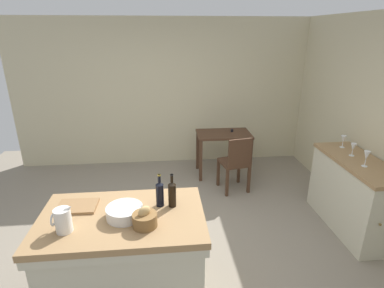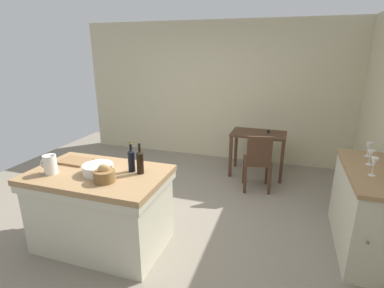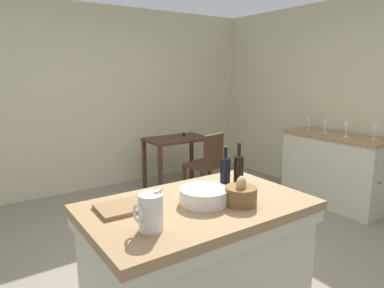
% 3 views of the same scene
% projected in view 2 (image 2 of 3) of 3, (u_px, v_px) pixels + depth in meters
% --- Properties ---
extents(ground_plane, '(6.76, 6.76, 0.00)m').
position_uv_depth(ground_plane, '(163.00, 221.00, 3.74)').
color(ground_plane, gray).
extents(wall_back, '(5.32, 0.12, 2.60)m').
position_uv_depth(wall_back, '(214.00, 92.00, 5.69)').
color(wall_back, beige).
rests_on(wall_back, ground).
extents(island_table, '(1.42, 0.89, 0.87)m').
position_uv_depth(island_table, '(101.00, 206.00, 3.17)').
color(island_table, '#99754C').
rests_on(island_table, ground).
extents(side_cabinet, '(0.52, 1.31, 0.92)m').
position_uv_depth(side_cabinet, '(366.00, 210.00, 3.10)').
color(side_cabinet, '#99754C').
rests_on(side_cabinet, ground).
extents(writing_desk, '(0.91, 0.57, 0.80)m').
position_uv_depth(writing_desk, '(258.00, 140.00, 4.97)').
color(writing_desk, '#472D1E').
rests_on(writing_desk, ground).
extents(wooden_chair, '(0.47, 0.47, 0.90)m').
position_uv_depth(wooden_chair, '(258.00, 160.00, 4.42)').
color(wooden_chair, '#472D1E').
rests_on(wooden_chair, ground).
extents(pitcher, '(0.17, 0.13, 0.24)m').
position_uv_depth(pitcher, '(50.00, 164.00, 2.98)').
color(pitcher, silver).
rests_on(pitcher, island_table).
extents(wash_bowl, '(0.31, 0.31, 0.10)m').
position_uv_depth(wash_bowl, '(98.00, 169.00, 3.00)').
color(wash_bowl, silver).
rests_on(wash_bowl, island_table).
extents(bread_basket, '(0.20, 0.20, 0.18)m').
position_uv_depth(bread_basket, '(105.00, 175.00, 2.81)').
color(bread_basket, brown).
rests_on(bread_basket, island_table).
extents(cutting_board, '(0.35, 0.26, 0.02)m').
position_uv_depth(cutting_board, '(75.00, 161.00, 3.32)').
color(cutting_board, olive).
rests_on(cutting_board, island_table).
extents(wine_bottle_dark, '(0.07, 0.07, 0.32)m').
position_uv_depth(wine_bottle_dark, '(140.00, 162.00, 2.98)').
color(wine_bottle_dark, black).
rests_on(wine_bottle_dark, island_table).
extents(wine_bottle_amber, '(0.07, 0.07, 0.31)m').
position_uv_depth(wine_bottle_amber, '(131.00, 160.00, 3.03)').
color(wine_bottle_amber, black).
rests_on(wine_bottle_amber, island_table).
extents(wine_glass_left, '(0.07, 0.07, 0.19)m').
position_uv_depth(wine_glass_left, '(374.00, 163.00, 2.80)').
color(wine_glass_left, white).
rests_on(wine_glass_left, side_cabinet).
extents(wine_glass_middle, '(0.07, 0.07, 0.16)m').
position_uv_depth(wine_glass_middle, '(371.00, 155.00, 3.08)').
color(wine_glass_middle, white).
rests_on(wine_glass_middle, side_cabinet).
extents(wine_glass_right, '(0.07, 0.07, 0.16)m').
position_uv_depth(wine_glass_right, '(369.00, 147.00, 3.32)').
color(wine_glass_right, white).
rests_on(wine_glass_right, side_cabinet).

